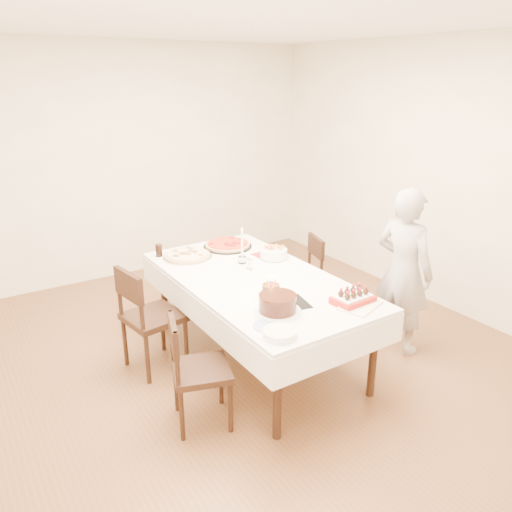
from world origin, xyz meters
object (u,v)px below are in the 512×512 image
chair_left_dessert (201,370)px  chair_right_savory (299,276)px  birthday_cake (271,286)px  dining_table (256,319)px  pizza_pepperoni (228,245)px  pizza_white (188,255)px  taper_candle (242,245)px  chair_left_savory (153,317)px  strawberry_box (353,298)px  layer_cake (278,303)px  pasta_bowl (274,253)px  person (403,271)px  cola_glass (159,250)px

chair_left_dessert → chair_right_savory: bearing=-130.3°
chair_right_savory → birthday_cake: birthday_cake is taller
dining_table → pizza_pepperoni: size_ratio=4.55×
pizza_white → birthday_cake: (0.17, -1.10, 0.06)m
pizza_pepperoni → taper_candle: bearing=-103.7°
chair_left_savory → strawberry_box: (1.12, -1.13, 0.33)m
pizza_pepperoni → chair_right_savory: bearing=-25.3°
strawberry_box → chair_left_savory: bearing=134.6°
pizza_white → layer_cake: (0.05, -1.35, 0.04)m
chair_left_savory → pizza_pepperoni: 1.12m
pasta_bowl → layer_cake: size_ratio=0.73×
person → pasta_bowl: (-0.77, 0.85, 0.06)m
pizza_pepperoni → strawberry_box: strawberry_box is taller
chair_left_dessert → strawberry_box: size_ratio=2.76×
person → birthday_cake: (-1.26, 0.18, 0.10)m
dining_table → chair_left_dessert: (-0.78, -0.51, 0.04)m
pizza_white → birthday_cake: 1.11m
pizza_pepperoni → cola_glass: 0.67m
pizza_white → layer_cake: layer_cake is taller
dining_table → person: 1.33m
chair_left_dessert → layer_cake: (0.56, -0.10, 0.40)m
pizza_pepperoni → cola_glass: cola_glass is taller
pizza_white → taper_candle: bearing=-48.2°
chair_left_dessert → layer_cake: layer_cake is taller
taper_candle → chair_left_dessert: bearing=-134.9°
pizza_white → birthday_cake: birthday_cake is taller
dining_table → birthday_cake: 0.59m
pizza_pepperoni → strawberry_box: (0.14, -1.60, 0.02)m
taper_candle → cola_glass: (-0.55, 0.57, -0.11)m
birthday_cake → strawberry_box: size_ratio=0.47×
person → pasta_bowl: size_ratio=5.95×
strawberry_box → dining_table: bearing=113.2°
pizza_pepperoni → strawberry_box: size_ratio=1.57×
layer_cake → taper_candle: bearing=72.9°
chair_right_savory → taper_candle: bearing=-153.1°
chair_left_savory → pasta_bowl: bearing=169.1°
person → birthday_cake: bearing=72.0°
strawberry_box → pizza_pepperoni: bearing=95.1°
chair_right_savory → chair_left_dessert: size_ratio=0.98×
chair_right_savory → strawberry_box: 1.44m
chair_left_dessert → strawberry_box: chair_left_dessert is taller
chair_left_savory → birthday_cake: bearing=125.4°
pizza_white → layer_cake: size_ratio=1.34×
taper_candle → strawberry_box: taper_candle is taller
layer_cake → strawberry_box: 0.58m
dining_table → chair_left_savory: (-0.78, 0.34, 0.08)m
person → taper_candle: 1.41m
chair_left_savory → chair_right_savory: bearing=176.4°
birthday_cake → pizza_white: bearing=98.9°
chair_left_savory → taper_candle: bearing=171.6°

